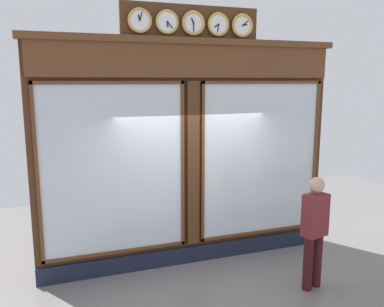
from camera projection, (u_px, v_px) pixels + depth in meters
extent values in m
cube|color=#4C2B16|center=(189.00, 157.00, 6.62)|extent=(4.97, 0.30, 3.59)
cube|color=#191E33|center=(192.00, 254.00, 6.77)|extent=(4.97, 0.08, 0.28)
cube|color=brown|center=(193.00, 61.00, 6.17)|extent=(4.87, 0.08, 0.50)
cube|color=brown|center=(192.00, 41.00, 6.13)|extent=(5.07, 0.20, 0.10)
cube|color=silver|center=(261.00, 159.00, 6.91)|extent=(2.14, 0.02, 2.58)
cube|color=brown|center=(264.00, 82.00, 6.65)|extent=(2.24, 0.04, 0.05)
cube|color=brown|center=(259.00, 232.00, 7.13)|extent=(2.24, 0.04, 0.05)
cube|color=brown|center=(315.00, 156.00, 7.25)|extent=(0.05, 0.04, 2.68)
cube|color=brown|center=(203.00, 164.00, 6.53)|extent=(0.05, 0.04, 2.68)
cube|color=silver|center=(114.00, 170.00, 6.07)|extent=(2.14, 0.02, 2.58)
cube|color=brown|center=(111.00, 83.00, 5.82)|extent=(2.24, 0.04, 0.05)
cube|color=brown|center=(117.00, 252.00, 6.29)|extent=(2.24, 0.04, 0.05)
cube|color=brown|center=(37.00, 176.00, 5.69)|extent=(0.05, 0.04, 2.68)
cube|color=brown|center=(182.00, 165.00, 6.41)|extent=(0.05, 0.04, 2.68)
cube|color=#4C2B16|center=(193.00, 165.00, 6.48)|extent=(0.20, 0.10, 2.68)
cube|color=#4C2B16|center=(192.00, 24.00, 6.12)|extent=(2.21, 0.06, 0.56)
cylinder|color=white|center=(242.00, 26.00, 6.32)|extent=(0.29, 0.02, 0.29)
torus|color=gold|center=(242.00, 26.00, 6.32)|extent=(0.37, 0.05, 0.37)
cube|color=black|center=(245.00, 25.00, 6.32)|extent=(0.08, 0.01, 0.04)
cube|color=black|center=(246.00, 23.00, 6.32)|extent=(0.10, 0.01, 0.09)
sphere|color=black|center=(243.00, 25.00, 6.31)|extent=(0.02, 0.02, 0.02)
cylinder|color=white|center=(218.00, 24.00, 6.19)|extent=(0.29, 0.02, 0.29)
torus|color=gold|center=(218.00, 24.00, 6.18)|extent=(0.36, 0.04, 0.36)
cube|color=black|center=(217.00, 26.00, 6.17)|extent=(0.08, 0.01, 0.06)
cube|color=black|center=(218.00, 28.00, 6.18)|extent=(0.03, 0.01, 0.12)
sphere|color=black|center=(219.00, 24.00, 6.17)|extent=(0.02, 0.02, 0.02)
cylinder|color=white|center=(193.00, 23.00, 6.05)|extent=(0.29, 0.02, 0.29)
torus|color=gold|center=(193.00, 23.00, 6.05)|extent=(0.37, 0.05, 0.37)
cube|color=black|center=(192.00, 20.00, 6.02)|extent=(0.05, 0.01, 0.08)
cube|color=black|center=(194.00, 27.00, 6.05)|extent=(0.02, 0.01, 0.12)
sphere|color=black|center=(194.00, 23.00, 6.03)|extent=(0.02, 0.02, 0.02)
cylinder|color=white|center=(167.00, 22.00, 5.91)|extent=(0.29, 0.02, 0.29)
torus|color=gold|center=(167.00, 22.00, 5.91)|extent=(0.36, 0.04, 0.36)
cube|color=black|center=(168.00, 24.00, 5.91)|extent=(0.02, 0.01, 0.08)
cube|color=black|center=(170.00, 25.00, 5.92)|extent=(0.09, 0.01, 0.10)
sphere|color=black|center=(167.00, 22.00, 5.90)|extent=(0.02, 0.02, 0.02)
cylinder|color=white|center=(140.00, 20.00, 5.78)|extent=(0.29, 0.02, 0.29)
torus|color=gold|center=(140.00, 20.00, 5.77)|extent=(0.36, 0.04, 0.36)
cube|color=black|center=(139.00, 18.00, 5.75)|extent=(0.04, 0.01, 0.08)
cube|color=black|center=(141.00, 16.00, 5.76)|extent=(0.05, 0.01, 0.12)
sphere|color=black|center=(140.00, 20.00, 5.76)|extent=(0.02, 0.02, 0.02)
cylinder|color=#3A1316|center=(308.00, 263.00, 5.82)|extent=(0.14, 0.14, 0.82)
cylinder|color=#3A1316|center=(317.00, 260.00, 5.92)|extent=(0.14, 0.14, 0.82)
cube|color=maroon|center=(315.00, 215.00, 5.74)|extent=(0.40, 0.30, 0.62)
sphere|color=tan|center=(317.00, 185.00, 5.66)|extent=(0.22, 0.22, 0.22)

